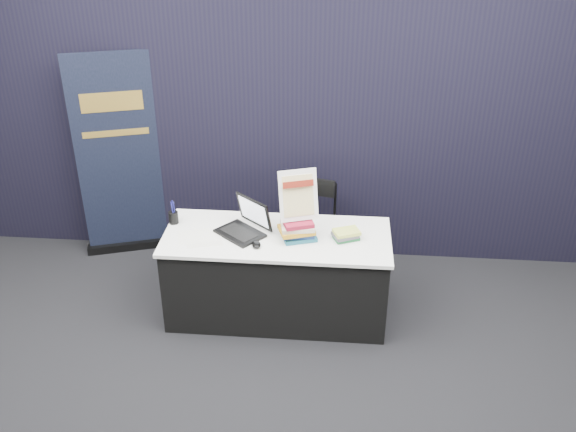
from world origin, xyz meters
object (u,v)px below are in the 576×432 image
at_px(laptop, 241,224).
at_px(book_stack_short, 346,234).
at_px(stacking_chair, 311,228).
at_px(display_table, 277,275).
at_px(pullup_banner, 121,168).
at_px(book_stack_tall, 298,230).
at_px(info_sign, 298,196).

bearing_deg(laptop, book_stack_short, 37.62).
bearing_deg(stacking_chair, laptop, -121.82).
bearing_deg(display_table, pullup_banner, 149.43).
bearing_deg(book_stack_tall, display_table, 167.88).
relative_size(book_stack_short, pullup_banner, 0.11).
bearing_deg(info_sign, pullup_banner, 132.87).
bearing_deg(stacking_chair, book_stack_short, -48.15).
xyz_separation_m(laptop, book_stack_short, (0.84, -0.04, -0.02)).
height_order(display_table, stacking_chair, stacking_chair).
height_order(laptop, info_sign, info_sign).
bearing_deg(book_stack_short, laptop, 177.24).
height_order(laptop, stacking_chair, laptop).
bearing_deg(laptop, display_table, 32.99).
relative_size(book_stack_tall, stacking_chair, 0.31).
distance_m(display_table, stacking_chair, 0.63).
bearing_deg(info_sign, display_table, 159.16).
height_order(display_table, book_stack_tall, book_stack_tall).
bearing_deg(book_stack_short, display_table, 179.74).
distance_m(book_stack_tall, info_sign, 0.28).
bearing_deg(book_stack_tall, info_sign, 90.00).
xyz_separation_m(book_stack_tall, book_stack_short, (0.38, 0.03, -0.04)).
distance_m(display_table, laptop, 0.53).
distance_m(info_sign, pullup_banner, 1.95).
xyz_separation_m(info_sign, pullup_banner, (-1.71, 0.92, -0.25)).
relative_size(laptop, info_sign, 1.19).
height_order(book_stack_tall, stacking_chair, stacking_chair).
height_order(laptop, pullup_banner, pullup_banner).
distance_m(display_table, pullup_banner, 1.85).
bearing_deg(stacking_chair, pullup_banner, -176.91).
bearing_deg(display_table, stacking_chair, 66.18).
bearing_deg(book_stack_short, book_stack_tall, -174.92).
bearing_deg(display_table, laptop, 172.61).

